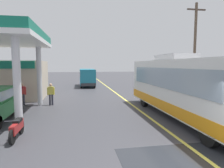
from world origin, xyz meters
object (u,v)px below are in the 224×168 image
Objects in this scene: minibus_opposing_lane at (87,76)px; pedestrian_by_shop at (22,93)px; coach_bus_main at (182,88)px; motorcycle_parked_forecourt at (17,128)px; pedestrian_near_pump at (51,93)px.

pedestrian_by_shop is at bearing -114.47° from minibus_opposing_lane.
coach_bus_main is 8.73m from motorcycle_parked_forecourt.
motorcycle_parked_forecourt is at bearing -77.04° from pedestrian_by_shop.
pedestrian_near_pump is at bearing 148.31° from coach_bus_main.
coach_bus_main is at bearing -28.17° from pedestrian_by_shop.
pedestrian_by_shop is (-10.11, 5.41, -0.79)m from coach_bus_main.
minibus_opposing_lane is (-4.61, 17.48, -0.25)m from coach_bus_main.
minibus_opposing_lane is 13.27m from pedestrian_by_shop.
minibus_opposing_lane is 3.41× the size of motorcycle_parked_forecourt.
minibus_opposing_lane reaches higher than motorcycle_parked_forecourt.
minibus_opposing_lane reaches higher than pedestrian_near_pump.
coach_bus_main is at bearing 12.10° from motorcycle_parked_forecourt.
pedestrian_near_pump is (0.50, 6.71, 0.49)m from motorcycle_parked_forecourt.
pedestrian_near_pump is (-3.33, -12.57, -0.54)m from minibus_opposing_lane.
coach_bus_main is 18.08m from minibus_opposing_lane.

